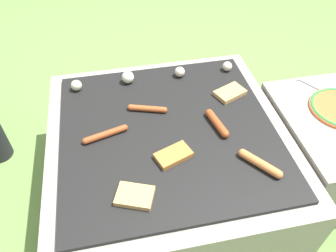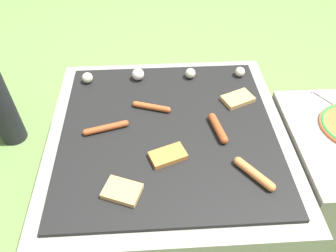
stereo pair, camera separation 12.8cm
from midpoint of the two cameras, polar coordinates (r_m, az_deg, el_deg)
name	(u,v)px [view 2 (the right image)]	position (r m, az deg, el deg)	size (l,w,h in m)	color
ground_plane	(168,187)	(1.60, 2.32, -10.64)	(14.00, 14.00, 0.00)	#608442
grill	(168,161)	(1.44, 2.55, -6.28)	(0.95, 0.95, 0.40)	gray
sausage_front_center	(106,128)	(1.29, -8.01, -0.46)	(0.18, 0.07, 0.03)	#93421E
sausage_front_left	(218,128)	(1.30, 11.48, -0.50)	(0.06, 0.16, 0.03)	#93421E
sausage_front_right	(151,107)	(1.37, -0.24, 3.23)	(0.16, 0.07, 0.02)	#A34C23
sausage_back_center	(254,174)	(1.19, 17.80, -8.07)	(0.12, 0.15, 0.03)	#C6753D
bread_slice_right	(122,191)	(1.10, -4.67, -11.42)	(0.14, 0.12, 0.02)	tan
bread_slice_left	(238,99)	(1.45, 14.53, 4.49)	(0.15, 0.13, 0.02)	tan
bread_slice_center	(168,155)	(1.19, 3.07, -5.31)	(0.15, 0.11, 0.02)	#B27033
mushroom_row	(158,74)	(1.52, 0.65, 8.88)	(0.75, 0.06, 0.06)	beige
fork_utensil	(327,100)	(1.60, 28.02, 3.94)	(0.10, 0.15, 0.01)	silver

